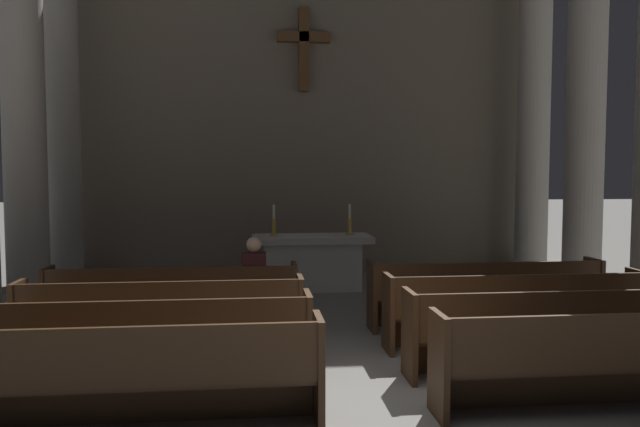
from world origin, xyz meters
TOP-DOWN VIEW (x-y plane):
  - ground_plane at (0.00, 0.00)m, footprint 80.00×80.00m
  - pew_left_row_1 at (-2.14, -0.04)m, footprint 3.27×0.50m
  - pew_left_row_2 at (-2.14, 1.00)m, footprint 3.27×0.50m
  - pew_left_row_3 at (-2.14, 2.03)m, footprint 3.27×0.50m
  - pew_left_row_4 at (-2.14, 3.06)m, footprint 3.27×0.50m
  - pew_right_row_1 at (2.14, -0.04)m, footprint 3.27×0.50m
  - pew_right_row_2 at (2.14, 1.00)m, footprint 3.27×0.50m
  - pew_right_row_3 at (2.14, 2.03)m, footprint 3.27×0.50m
  - pew_right_row_4 at (2.14, 3.06)m, footprint 3.27×0.50m
  - column_left_third at (-4.65, 5.07)m, footprint 0.98×0.98m
  - column_right_third at (4.65, 5.07)m, footprint 0.98×0.98m
  - column_left_fourth at (-4.65, 7.10)m, footprint 0.98×0.98m
  - column_right_fourth at (4.65, 7.10)m, footprint 0.98×0.98m
  - altar at (0.00, 6.15)m, footprint 2.20×0.90m
  - candlestick_left at (-0.70, 6.15)m, footprint 0.16×0.16m
  - candlestick_right at (0.70, 6.15)m, footprint 0.16×0.16m
  - apse_with_cross at (0.00, 8.11)m, footprint 10.34×0.46m
  - lone_worshipper at (-1.08, 3.10)m, footprint 0.32×0.43m

SIDE VIEW (x-z plane):
  - ground_plane at x=0.00m, z-range 0.00..0.00m
  - pew_left_row_1 at x=-2.14m, z-range 0.00..0.95m
  - pew_left_row_2 at x=-2.14m, z-range 0.00..0.95m
  - pew_left_row_3 at x=-2.14m, z-range 0.00..0.95m
  - pew_left_row_4 at x=-2.14m, z-range 0.00..0.95m
  - pew_right_row_1 at x=2.14m, z-range 0.00..0.95m
  - pew_right_row_2 at x=2.14m, z-range 0.00..0.95m
  - pew_right_row_3 at x=2.14m, z-range 0.00..0.95m
  - pew_right_row_4 at x=2.14m, z-range 0.00..0.95m
  - altar at x=0.00m, z-range 0.03..1.04m
  - lone_worshipper at x=-1.08m, z-range 0.03..1.35m
  - candlestick_left at x=-0.70m, z-range 0.90..1.47m
  - candlestick_right at x=0.70m, z-range 0.90..1.47m
  - column_left_third at x=-4.65m, z-range -0.09..7.29m
  - column_right_third at x=4.65m, z-range -0.09..7.29m
  - column_left_fourth at x=-4.65m, z-range -0.09..7.29m
  - column_right_fourth at x=4.65m, z-range -0.09..7.29m
  - apse_with_cross at x=0.00m, z-range 0.00..8.55m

